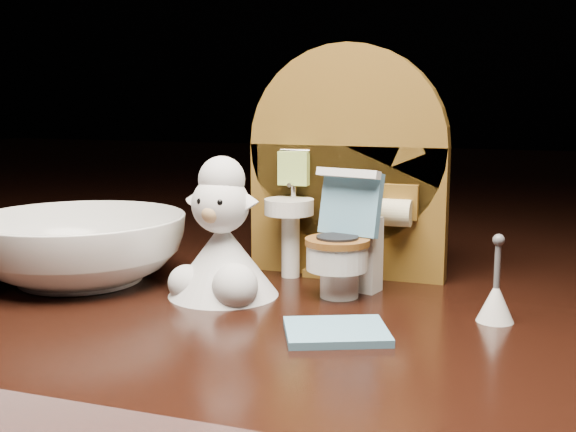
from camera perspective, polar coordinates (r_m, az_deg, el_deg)
name	(u,v)px	position (r m, az deg, el deg)	size (l,w,h in m)	color
backdrop_panel	(346,176)	(0.47, 4.59, 3.18)	(0.13, 0.05, 0.15)	brown
toy_toilet	(346,249)	(0.43, 4.58, -2.61)	(0.04, 0.05, 0.08)	white
bath_mat	(336,332)	(0.36, 3.83, -9.10)	(0.05, 0.04, 0.00)	#5B93B2
toilet_brush	(496,299)	(0.40, 16.09, -6.30)	(0.02, 0.02, 0.05)	white
plush_lamb	(222,247)	(0.43, -5.25, -2.48)	(0.07, 0.07, 0.09)	silver
ceramic_bowl	(80,248)	(0.48, -16.14, -2.48)	(0.13, 0.13, 0.04)	white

